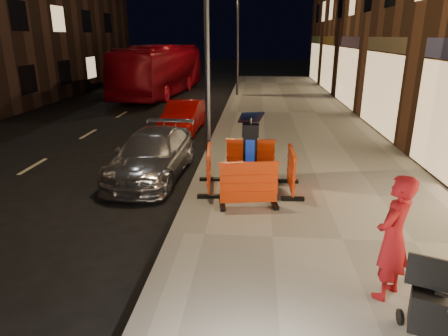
# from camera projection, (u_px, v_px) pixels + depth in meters

# --- Properties ---
(ground_plane) EXTENTS (120.00, 120.00, 0.00)m
(ground_plane) POSITION_uv_depth(u_px,v_px,m) (177.00, 240.00, 7.39)
(ground_plane) COLOR black
(ground_plane) RESTS_ON ground
(sidewalk) EXTENTS (6.00, 60.00, 0.15)m
(sidewalk) POSITION_uv_depth(u_px,v_px,m) (342.00, 243.00, 7.14)
(sidewalk) COLOR gray
(sidewalk) RESTS_ON ground
(kerb) EXTENTS (0.30, 60.00, 0.15)m
(kerb) POSITION_uv_depth(u_px,v_px,m) (177.00, 237.00, 7.36)
(kerb) COLOR slate
(kerb) RESTS_ON ground
(parking_kiosk) EXTENTS (0.59, 0.59, 1.76)m
(parking_kiosk) POSITION_uv_depth(u_px,v_px,m) (250.00, 154.00, 9.11)
(parking_kiosk) COLOR black
(parking_kiosk) RESTS_ON sidewalk
(barrier_front) EXTENTS (1.32, 0.69, 0.98)m
(barrier_front) POSITION_uv_depth(u_px,v_px,m) (249.00, 185.00, 8.33)
(barrier_front) COLOR #ED3C0C
(barrier_front) RESTS_ON sidewalk
(barrier_back) EXTENTS (1.26, 0.52, 0.98)m
(barrier_back) POSITION_uv_depth(u_px,v_px,m) (250.00, 158.00, 10.13)
(barrier_back) COLOR #ED3C0C
(barrier_back) RESTS_ON sidewalk
(barrier_kerbside) EXTENTS (0.63, 1.30, 0.98)m
(barrier_kerbside) POSITION_uv_depth(u_px,v_px,m) (209.00, 169.00, 9.30)
(barrier_kerbside) COLOR #ED3C0C
(barrier_kerbside) RESTS_ON sidewalk
(barrier_bldgside) EXTENTS (0.55, 1.27, 0.98)m
(barrier_bldgside) POSITION_uv_depth(u_px,v_px,m) (291.00, 171.00, 9.16)
(barrier_bldgside) COLOR #ED3C0C
(barrier_bldgside) RESTS_ON sidewalk
(car_silver) EXTENTS (1.89, 4.23, 1.21)m
(car_silver) POSITION_uv_depth(u_px,v_px,m) (154.00, 176.00, 10.76)
(car_silver) COLOR #ADADB2
(car_silver) RESTS_ON ground
(car_red) EXTENTS (1.42, 3.63, 1.18)m
(car_red) POSITION_uv_depth(u_px,v_px,m) (184.00, 131.00, 15.80)
(car_red) COLOR #970808
(car_red) RESTS_ON ground
(bus_doubledecker) EXTENTS (3.56, 11.18, 3.06)m
(bus_doubledecker) POSITION_uv_depth(u_px,v_px,m) (162.00, 95.00, 25.59)
(bus_doubledecker) COLOR maroon
(bus_doubledecker) RESTS_ON ground
(man) EXTENTS (0.75, 0.77, 1.78)m
(man) POSITION_uv_depth(u_px,v_px,m) (393.00, 238.00, 5.31)
(man) COLOR maroon
(man) RESTS_ON sidewalk
(stroller) EXTENTS (0.79, 0.94, 1.00)m
(stroller) POSITION_uv_depth(u_px,v_px,m) (432.00, 306.00, 4.57)
(stroller) COLOR black
(stroller) RESTS_ON sidewalk
(street_lamp_mid) EXTENTS (0.12, 0.12, 6.00)m
(street_lamp_mid) POSITION_uv_depth(u_px,v_px,m) (207.00, 56.00, 9.21)
(street_lamp_mid) COLOR #3F3F44
(street_lamp_mid) RESTS_ON sidewalk
(street_lamp_far) EXTENTS (0.12, 0.12, 6.00)m
(street_lamp_far) POSITION_uv_depth(u_px,v_px,m) (238.00, 44.00, 23.40)
(street_lamp_far) COLOR #3F3F44
(street_lamp_far) RESTS_ON sidewalk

